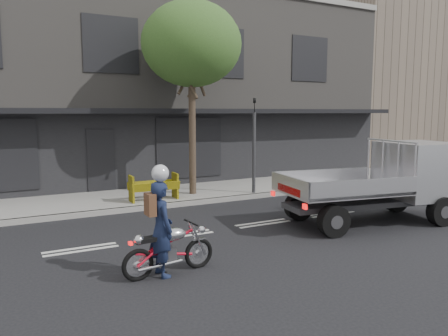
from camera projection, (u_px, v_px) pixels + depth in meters
The scene contains 11 objects.
ground at pixel (182, 235), 10.74m from camera, with size 80.00×80.00×0.00m, color black.
sidewalk at pixel (128, 199), 14.84m from camera, with size 32.00×3.20×0.15m, color gray.
kerb at pixel (142, 208), 13.44m from camera, with size 32.00×0.20×0.15m, color gray.
building_main at pixel (85, 90), 20.10m from camera, with size 26.00×10.00×8.00m, color slate.
building_neighbour at pixel (390, 82), 29.38m from camera, with size 14.00×10.00×10.00m, color brown.
street_tree at pixel (192, 45), 14.77m from camera, with size 3.40×3.40×6.74m.
traffic_light_pole at pixel (254, 151), 15.43m from camera, with size 0.12×0.12×3.50m.
motorcycle at pixel (169, 248), 8.12m from camera, with size 1.85×0.54×0.95m.
rider at pixel (161, 229), 8.00m from camera, with size 0.65×0.42×1.77m, color #161F3D.
flatbed_ute at pixel (404, 174), 12.15m from camera, with size 5.17×2.75×2.28m.
construction_barrier at pixel (156, 188), 14.03m from camera, with size 1.60×0.64×0.90m, color yellow, non-canonical shape.
Camera 1 is at (-4.03, -9.69, 3.01)m, focal length 35.00 mm.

